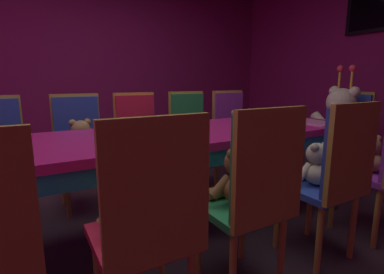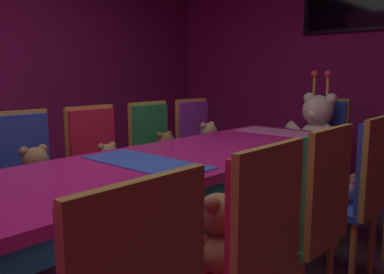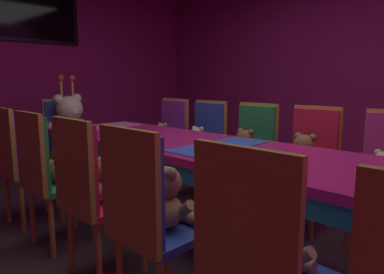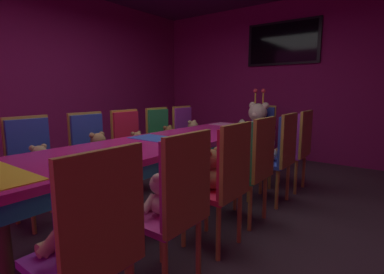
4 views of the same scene
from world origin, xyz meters
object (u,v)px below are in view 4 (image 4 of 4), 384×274
(king_teddy_bear, at_px, (257,123))
(teddy_right_5, at_px, (287,143))
(chair_left_2, at_px, (91,148))
(chair_right_5, at_px, (299,143))
(teddy_left_3, at_px, (137,144))
(chair_right_0, at_px, (95,236))
(teddy_right_3, at_px, (241,159))
(chair_left_1, at_px, (33,158))
(teddy_left_4, at_px, (169,137))
(teddy_left_2, at_px, (99,149))
(teddy_left_1, at_px, (40,162))
(chair_left_4, at_px, (161,136))
(teddy_right_4, at_px, (268,150))
(chair_right_2, at_px, (226,175))
(chair_left_5, at_px, (186,131))
(chair_left_3, at_px, (129,141))
(banquet_table, at_px, (165,148))
(chair_right_1, at_px, (178,197))
(throne_chair, at_px, (261,130))
(chair_right_4, at_px, (281,150))
(teddy_right_2, at_px, (210,172))
(chair_right_3, at_px, (255,160))
(teddy_left_5, at_px, (193,132))
(wall_tv, at_px, (283,43))
(teddy_right_0, at_px, (76,227))
(teddy_right_1, at_px, (160,196))

(king_teddy_bear, bearing_deg, teddy_right_5, 45.41)
(chair_left_2, bearing_deg, chair_right_5, 44.62)
(teddy_left_3, height_order, chair_right_0, chair_right_0)
(teddy_right_3, relative_size, king_teddy_bear, 0.41)
(chair_left_1, distance_m, teddy_left_4, 1.75)
(teddy_left_2, relative_size, chair_right_0, 0.35)
(teddy_left_1, height_order, chair_left_2, chair_left_2)
(chair_left_4, bearing_deg, teddy_right_4, 0.67)
(chair_right_2, bearing_deg, chair_left_5, -44.64)
(chair_left_3, bearing_deg, teddy_left_2, -75.85)
(banquet_table, height_order, teddy_left_4, teddy_left_4)
(chair_right_1, xyz_separation_m, chair_right_2, (-0.01, 0.58, 0.00))
(teddy_left_3, xyz_separation_m, throne_chair, (0.71, 2.04, 0.02))
(chair_left_2, bearing_deg, chair_left_5, 89.49)
(chair_left_3, relative_size, chair_right_2, 1.00)
(chair_left_4, bearing_deg, chair_right_4, 0.61)
(teddy_left_1, bearing_deg, teddy_left_4, 89.88)
(chair_left_1, height_order, chair_left_4, same)
(teddy_right_5, relative_size, king_teddy_bear, 0.35)
(chair_left_5, bearing_deg, teddy_right_5, 1.16)
(king_teddy_bear, bearing_deg, teddy_right_2, 16.30)
(chair_right_1, xyz_separation_m, chair_right_3, (-0.03, 1.13, 0.00))
(banquet_table, distance_m, chair_left_3, 0.90)
(teddy_left_5, bearing_deg, chair_right_0, -60.90)
(teddy_right_4, relative_size, teddy_right_5, 1.04)
(teddy_right_3, bearing_deg, teddy_left_5, -39.03)
(chair_right_1, distance_m, wall_tv, 4.30)
(chair_left_2, bearing_deg, king_teddy_bear, 70.29)
(teddy_right_0, relative_size, chair_right_2, 0.35)
(teddy_left_1, height_order, teddy_left_5, teddy_left_5)
(chair_right_0, xyz_separation_m, teddy_right_1, (-0.15, 0.57, -0.02))
(banquet_table, relative_size, chair_right_0, 3.61)
(chair_right_2, height_order, chair_right_5, same)
(chair_right_1, relative_size, teddy_right_5, 3.55)
(chair_left_3, relative_size, teddy_left_5, 2.91)
(chair_left_5, height_order, chair_right_1, same)
(teddy_left_3, bearing_deg, chair_right_2, -19.45)
(teddy_left_2, distance_m, teddy_left_4, 1.13)
(teddy_right_5, distance_m, throne_chair, 1.13)
(teddy_right_4, bearing_deg, teddy_left_3, 23.00)
(king_teddy_bear, bearing_deg, teddy_left_1, -13.35)
(chair_right_1, relative_size, teddy_right_3, 3.02)
(teddy_right_3, bearing_deg, chair_left_5, -36.27)
(teddy_left_4, distance_m, teddy_right_1, 2.24)
(teddy_right_0, relative_size, chair_right_4, 0.35)
(chair_right_1, height_order, chair_right_5, same)
(teddy_right_5, bearing_deg, king_teddy_bear, -44.59)
(teddy_left_1, distance_m, teddy_left_5, 2.30)
(teddy_right_3, bearing_deg, teddy_right_4, -91.69)
(throne_chair, bearing_deg, chair_right_4, 30.62)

